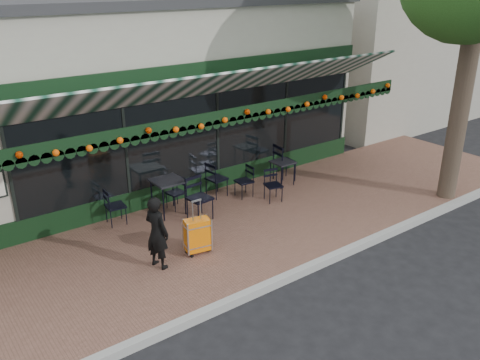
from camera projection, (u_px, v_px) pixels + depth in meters
ground at (278, 282)px, 9.22m from camera, size 80.00×80.00×0.00m
sidewalk at (216, 236)px, 10.69m from camera, size 18.00×4.00×0.15m
curb at (281, 280)px, 9.14m from camera, size 18.00×0.16×0.15m
restaurant_building at (98, 86)px, 14.20m from camera, size 12.00×9.60×4.50m
neighbor_building_right at (391, 45)px, 21.44m from camera, size 12.00×8.00×4.80m
woman at (157, 233)px, 9.19m from camera, size 0.48×0.59×1.40m
suitcase at (198, 235)px, 9.78m from camera, size 0.52×0.35×1.10m
cafe_table_a at (283, 164)px, 12.89m from camera, size 0.51×0.51×0.63m
cafe_table_b at (168, 183)px, 11.27m from camera, size 0.66×0.66×0.81m
chair_a_left at (244, 181)px, 12.27m from camera, size 0.41×0.41×0.78m
chair_a_right at (285, 162)px, 13.21m from camera, size 0.56×0.56×0.99m
chair_a_front at (273, 186)px, 12.03m from camera, size 0.47×0.47×0.77m
chair_b_left at (176, 193)px, 11.65m from camera, size 0.43×0.43×0.76m
chair_b_right at (217, 179)px, 12.28m from camera, size 0.49×0.49×0.88m
chair_b_front at (200, 199)px, 11.09m from camera, size 0.53×0.53×0.97m
chair_solo at (115, 206)px, 10.91m from camera, size 0.44×0.44×0.81m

